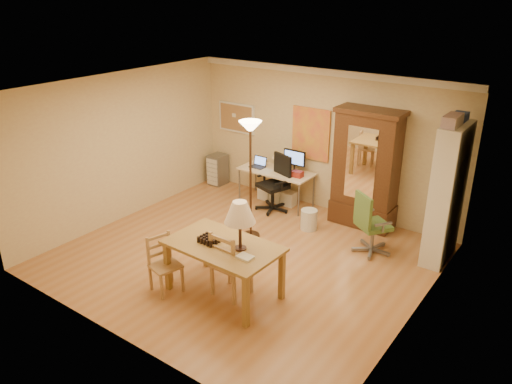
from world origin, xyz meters
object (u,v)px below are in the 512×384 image
Objects in this scene: office_chair_green at (370,237)px; office_chair_black at (274,196)px; dining_table at (229,236)px; armoire at (365,176)px; bookshelf at (447,195)px; computer_desk at (278,183)px.

office_chair_black is at bearing 167.51° from office_chair_green.
armoire reaches higher than dining_table.
dining_table is 0.74× the size of armoire.
office_chair_black is 3.29m from bookshelf.
computer_desk is 1.37× the size of office_chair_black.
bookshelf is at bearing -0.51° from office_chair_black.
office_chair_green is (2.35, -0.82, -0.14)m from computer_desk.
dining_table is 3.09m from office_chair_black.
bookshelf is (1.52, -0.44, 0.17)m from armoire.
bookshelf is (3.19, -0.03, 0.81)m from office_chair_black.
armoire is 1.60m from bookshelf.
armoire is (1.79, 0.08, 0.52)m from computer_desk.
armoire is 0.97× the size of bookshelf.
dining_table reaches higher than office_chair_green.
computer_desk is at bearing 160.79° from office_chair_green.
office_chair_green is 0.49× the size of armoire.
office_chair_green is at bearing -12.49° from office_chair_black.
computer_desk is 2.49m from office_chair_green.
armoire reaches higher than office_chair_black.
armoire is at bearing 121.61° from office_chair_green.
computer_desk is 0.37m from office_chair_black.
armoire is (0.53, 3.21, -0.00)m from dining_table.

